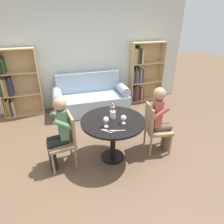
# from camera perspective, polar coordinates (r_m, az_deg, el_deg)

# --- Properties ---
(ground_plane) EXTENTS (16.00, 16.00, 0.00)m
(ground_plane) POSITION_cam_1_polar(r_m,az_deg,el_deg) (3.60, 0.23, -12.75)
(ground_plane) COLOR brown
(back_wall) EXTENTS (5.20, 0.05, 2.70)m
(back_wall) POSITION_cam_1_polar(r_m,az_deg,el_deg) (5.14, -7.60, 16.31)
(back_wall) COLOR silver
(back_wall) RESTS_ON ground_plane
(round_table) EXTENTS (1.03, 1.03, 0.75)m
(round_table) POSITION_cam_1_polar(r_m,az_deg,el_deg) (3.24, 0.25, -4.36)
(round_table) COLOR black
(round_table) RESTS_ON ground_plane
(couch) EXTENTS (1.82, 0.80, 0.92)m
(couch) POSITION_cam_1_polar(r_m,az_deg,el_deg) (5.05, -6.06, 3.78)
(couch) COLOR #9EB2C6
(couch) RESTS_ON ground_plane
(bookshelf_left) EXTENTS (0.90, 0.28, 1.58)m
(bookshelf_left) POSITION_cam_1_polar(r_m,az_deg,el_deg) (5.15, -26.22, 7.08)
(bookshelf_left) COLOR tan
(bookshelf_left) RESTS_ON ground_plane
(bookshelf_right) EXTENTS (0.90, 0.28, 1.58)m
(bookshelf_right) POSITION_cam_1_polar(r_m,az_deg,el_deg) (5.56, 8.46, 10.66)
(bookshelf_right) COLOR tan
(bookshelf_right) RESTS_ON ground_plane
(chair_left) EXTENTS (0.47, 0.47, 0.90)m
(chair_left) POSITION_cam_1_polar(r_m,az_deg,el_deg) (3.27, -13.27, -7.40)
(chair_left) COLOR #937A56
(chair_left) RESTS_ON ground_plane
(chair_right) EXTENTS (0.48, 0.48, 0.90)m
(chair_right) POSITION_cam_1_polar(r_m,az_deg,el_deg) (3.57, 12.13, -4.06)
(chair_right) COLOR #937A56
(chair_right) RESTS_ON ground_plane
(person_left) EXTENTS (0.44, 0.38, 1.21)m
(person_left) POSITION_cam_1_polar(r_m,az_deg,el_deg) (3.17, -15.13, -5.55)
(person_left) COLOR black
(person_left) RESTS_ON ground_plane
(person_right) EXTENTS (0.45, 0.38, 1.22)m
(person_right) POSITION_cam_1_polar(r_m,az_deg,el_deg) (3.52, 13.80, -1.75)
(person_right) COLOR brown
(person_right) RESTS_ON ground_plane
(wine_glass_left) EXTENTS (0.09, 0.09, 0.16)m
(wine_glass_left) POSITION_cam_1_polar(r_m,az_deg,el_deg) (2.94, -1.72, -2.25)
(wine_glass_left) COLOR white
(wine_glass_left) RESTS_ON round_table
(wine_glass_right) EXTENTS (0.09, 0.09, 0.14)m
(wine_glass_right) POSITION_cam_1_polar(r_m,az_deg,el_deg) (3.04, 3.31, -1.73)
(wine_glass_right) COLOR white
(wine_glass_right) RESTS_ON round_table
(flower_vase) EXTENTS (0.09, 0.09, 0.26)m
(flower_vase) POSITION_cam_1_polar(r_m,az_deg,el_deg) (3.20, 0.21, -0.34)
(flower_vase) COLOR silver
(flower_vase) RESTS_ON round_table
(knife_left_setting) EXTENTS (0.18, 0.07, 0.00)m
(knife_left_setting) POSITION_cam_1_polar(r_m,az_deg,el_deg) (2.91, -0.38, -5.26)
(knife_left_setting) COLOR silver
(knife_left_setting) RESTS_ON round_table
(fork_left_setting) EXTENTS (0.19, 0.04, 0.00)m
(fork_left_setting) POSITION_cam_1_polar(r_m,az_deg,el_deg) (2.91, 1.95, -5.30)
(fork_left_setting) COLOR silver
(fork_left_setting) RESTS_ON round_table
(knife_right_setting) EXTENTS (0.16, 0.12, 0.00)m
(knife_right_setting) POSITION_cam_1_polar(r_m,az_deg,el_deg) (2.91, -1.05, -5.24)
(knife_right_setting) COLOR silver
(knife_right_setting) RESTS_ON round_table
(fork_right_setting) EXTENTS (0.14, 0.14, 0.00)m
(fork_right_setting) POSITION_cam_1_polar(r_m,az_deg,el_deg) (2.89, -1.53, -5.50)
(fork_right_setting) COLOR silver
(fork_right_setting) RESTS_ON round_table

